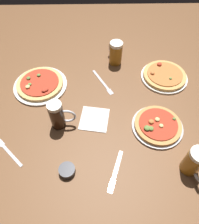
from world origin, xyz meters
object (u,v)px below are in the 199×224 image
(knife_right, at_px, (116,171))
(pizza_plate_side, at_px, (40,84))
(beer_mug_amber, at_px, (115,53))
(beer_mug_dark, at_px, (194,162))
(pizza_plate_near, at_px, (158,126))
(napkin_folded, at_px, (94,119))
(fork_spare, at_px, (103,82))
(pizza_plate_far, at_px, (164,76))
(ramekin_sauce, at_px, (67,170))
(fork_left, at_px, (9,152))
(beer_mug_pale, at_px, (58,115))

(knife_right, bearing_deg, pizza_plate_side, 127.77)
(beer_mug_amber, relative_size, knife_right, 0.75)
(pizza_plate_side, relative_size, beer_mug_dark, 2.11)
(pizza_plate_near, xyz_separation_m, beer_mug_dark, (0.11, -0.23, 0.06))
(napkin_folded, xyz_separation_m, fork_spare, (0.05, 0.27, -0.00))
(pizza_plate_far, relative_size, pizza_plate_side, 0.90)
(fork_spare, bearing_deg, ramekin_sauce, -107.55)
(ramekin_sauce, bearing_deg, pizza_plate_side, 110.29)
(fork_left, xyz_separation_m, fork_spare, (0.47, 0.46, 0.00))
(beer_mug_amber, bearing_deg, pizza_plate_side, -155.40)
(pizza_plate_side, xyz_separation_m, knife_right, (0.42, -0.54, -0.01))
(pizza_plate_side, bearing_deg, napkin_folded, -37.74)
(beer_mug_dark, xyz_separation_m, fork_left, (-0.84, 0.10, -0.07))
(pizza_plate_far, height_order, fork_left, pizza_plate_far)
(pizza_plate_near, relative_size, pizza_plate_side, 0.83)
(fork_left, bearing_deg, knife_right, -11.70)
(knife_right, bearing_deg, ramekin_sauce, 179.44)
(fork_spare, bearing_deg, beer_mug_pale, -127.89)
(pizza_plate_side, bearing_deg, beer_mug_dark, -35.33)
(pizza_plate_near, relative_size, fork_spare, 1.24)
(beer_mug_pale, bearing_deg, knife_right, -43.48)
(fork_left, height_order, knife_right, same)
(beer_mug_amber, relative_size, fork_spare, 0.72)
(pizza_plate_near, distance_m, knife_right, 0.33)
(pizza_plate_far, relative_size, fork_left, 1.80)
(pizza_plate_near, bearing_deg, ramekin_sauce, -152.84)
(beer_mug_dark, bearing_deg, pizza_plate_near, 114.94)
(beer_mug_dark, bearing_deg, fork_spare, 124.26)
(fork_spare, bearing_deg, knife_right, -85.65)
(beer_mug_dark, xyz_separation_m, napkin_folded, (-0.43, 0.28, -0.07))
(pizza_plate_far, distance_m, beer_mug_dark, 0.59)
(pizza_plate_near, bearing_deg, fork_left, -170.22)
(beer_mug_dark, distance_m, napkin_folded, 0.52)
(beer_mug_amber, xyz_separation_m, beer_mug_pale, (-0.32, -0.49, 0.01))
(pizza_plate_side, bearing_deg, beer_mug_pale, -62.89)
(pizza_plate_side, height_order, ramekin_sauce, pizza_plate_side)
(beer_mug_dark, relative_size, fork_spare, 0.71)
(ramekin_sauce, bearing_deg, fork_left, 160.38)
(pizza_plate_far, height_order, knife_right, pizza_plate_far)
(pizza_plate_side, distance_m, knife_right, 0.68)
(fork_left, relative_size, knife_right, 0.79)
(pizza_plate_side, height_order, beer_mug_dark, beer_mug_dark)
(pizza_plate_side, bearing_deg, ramekin_sauce, -69.71)
(pizza_plate_near, xyz_separation_m, pizza_plate_far, (0.11, 0.36, -0.00))
(beer_mug_dark, distance_m, ramekin_sauce, 0.56)
(beer_mug_pale, xyz_separation_m, napkin_folded, (0.18, 0.03, -0.08))
(napkin_folded, bearing_deg, pizza_plate_far, 35.24)
(pizza_plate_side, height_order, beer_mug_amber, beer_mug_amber)
(pizza_plate_side, height_order, beer_mug_pale, beer_mug_pale)
(beer_mug_dark, height_order, fork_left, beer_mug_dark)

